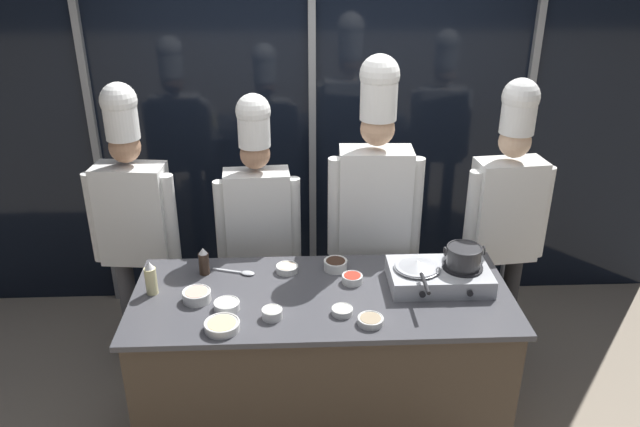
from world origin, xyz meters
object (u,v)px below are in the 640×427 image
object	(u,v)px
squeeze_bottle_soy	(204,261)
prep_bowl_garlic	(272,313)
chef_line	(375,198)
prep_bowl_chili_flakes	(352,278)
prep_bowl_rice	(227,305)
serving_spoon_slotted	(242,272)
prep_bowl_ginger	(222,325)
prep_bowl_chicken	(287,268)
prep_bowl_onion	(342,310)
chef_pastry	(506,207)
prep_bowl_soy_glaze	(336,264)
chef_head	(134,212)
stock_pot	(464,256)
prep_bowl_mushrooms	(370,320)
squeeze_bottle_oil	(151,278)
chef_sous	(258,216)
frying_pan	(417,265)
portable_stove	(439,276)

from	to	relation	value
squeeze_bottle_soy	prep_bowl_garlic	distance (m)	0.59
chef_line	prep_bowl_chili_flakes	bearing A→B (deg)	73.55
prep_bowl_rice	serving_spoon_slotted	xyz separation A→B (m)	(0.05, 0.35, -0.02)
prep_bowl_garlic	prep_bowl_chili_flakes	bearing A→B (deg)	36.76
prep_bowl_garlic	prep_bowl_ginger	xyz separation A→B (m)	(-0.24, -0.09, -0.00)
squeeze_bottle_soy	prep_bowl_chicken	xyz separation A→B (m)	(0.46, 0.00, -0.05)
prep_bowl_onion	prep_bowl_ginger	size ratio (longest dim) A/B	0.62
prep_bowl_chili_flakes	chef_pastry	distance (m)	1.12
chef_line	chef_pastry	distance (m)	0.81
prep_bowl_soy_glaze	chef_head	xyz separation A→B (m)	(-1.21, 0.46, 0.13)
chef_head	prep_bowl_rice	bearing A→B (deg)	133.32
stock_pot	prep_bowl_mushrooms	size ratio (longest dim) A/B	1.66
prep_bowl_rice	prep_bowl_chili_flakes	bearing A→B (deg)	19.42
squeeze_bottle_oil	chef_line	xyz separation A→B (m)	(1.24, 0.58, 0.18)
chef_line	prep_bowl_onion	bearing A→B (deg)	75.11
chef_sous	prep_bowl_onion	bearing A→B (deg)	112.89
frying_pan	squeeze_bottle_oil	xyz separation A→B (m)	(-1.40, -0.02, -0.04)
portable_stove	chef_sous	bearing A→B (deg)	147.64
prep_bowl_ginger	squeeze_bottle_soy	bearing A→B (deg)	105.51
chef_sous	chef_line	world-z (taller)	chef_line
prep_bowl_onion	chef_head	xyz separation A→B (m)	(-1.21, 0.90, 0.15)
portable_stove	stock_pot	size ratio (longest dim) A/B	2.50
portable_stove	serving_spoon_slotted	size ratio (longest dim) A/B	2.18
prep_bowl_onion	prep_bowl_soy_glaze	distance (m)	0.44
prep_bowl_garlic	chef_sous	bearing A→B (deg)	96.75
squeeze_bottle_oil	serving_spoon_slotted	xyz separation A→B (m)	(0.46, 0.18, -0.08)
prep_bowl_soy_glaze	chef_line	size ratio (longest dim) A/B	0.06
portable_stove	prep_bowl_garlic	size ratio (longest dim) A/B	5.18
squeeze_bottle_oil	chef_sous	distance (m)	0.84
chef_head	chef_sous	bearing A→B (deg)	-174.91
chef_head	frying_pan	bearing A→B (deg)	164.39
portable_stove	stock_pot	distance (m)	0.17
squeeze_bottle_oil	chef_line	distance (m)	1.38
squeeze_bottle_oil	prep_bowl_chicken	distance (m)	0.74
prep_bowl_mushrooms	chef_pastry	world-z (taller)	chef_pastry
frying_pan	serving_spoon_slotted	bearing A→B (deg)	170.03
squeeze_bottle_oil	prep_bowl_chicken	bearing A→B (deg)	15.38
squeeze_bottle_oil	serving_spoon_slotted	world-z (taller)	squeeze_bottle_oil
prep_bowl_chicken	chef_head	world-z (taller)	chef_head
frying_pan	prep_bowl_chili_flakes	size ratio (longest dim) A/B	3.73
squeeze_bottle_soy	prep_bowl_ginger	size ratio (longest dim) A/B	0.93
stock_pot	prep_bowl_chili_flakes	xyz separation A→B (m)	(-0.58, 0.04, -0.14)
chef_head	chef_pastry	distance (m)	2.27
stock_pot	prep_bowl_soy_glaze	xyz separation A→B (m)	(-0.67, 0.18, -0.14)
squeeze_bottle_oil	squeeze_bottle_soy	world-z (taller)	squeeze_bottle_oil
portable_stove	frying_pan	bearing A→B (deg)	-177.51
prep_bowl_chicken	prep_bowl_soy_glaze	xyz separation A→B (m)	(0.27, 0.01, 0.01)
prep_bowl_ginger	stock_pot	bearing A→B (deg)	16.35
prep_bowl_mushrooms	prep_bowl_soy_glaze	distance (m)	0.55
squeeze_bottle_soy	prep_bowl_chili_flakes	bearing A→B (deg)	-9.22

